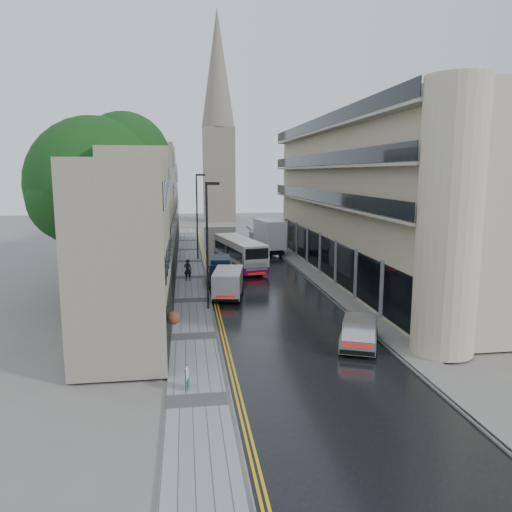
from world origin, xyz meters
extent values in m
plane|color=slate|center=(0.00, 0.00, 0.00)|extent=(200.00, 200.00, 0.00)
cube|color=black|center=(0.00, 27.50, 0.01)|extent=(9.00, 85.00, 0.02)
cube|color=gray|center=(-5.85, 27.50, 0.06)|extent=(2.70, 85.00, 0.12)
cube|color=slate|center=(5.40, 27.50, 0.06)|extent=(1.80, 85.00, 0.12)
imported|color=black|center=(-6.11, 26.17, 1.06)|extent=(0.77, 0.60, 1.89)
camera|label=1|loc=(-6.23, -17.02, 9.48)|focal=35.00mm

